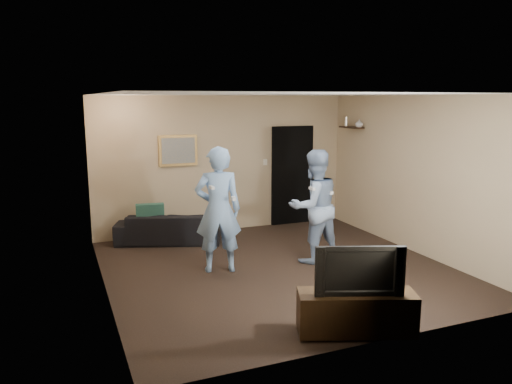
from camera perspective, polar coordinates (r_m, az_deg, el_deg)
name	(u,v)px	position (r m, az deg, el deg)	size (l,w,h in m)	color
ground	(278,269)	(7.66, 2.49, -8.75)	(5.00, 5.00, 0.00)	black
ceiling	(279,94)	(7.23, 2.65, 11.09)	(5.00, 5.00, 0.04)	silver
wall_back	(224,164)	(9.63, -3.66, 3.21)	(5.00, 0.04, 2.60)	tan
wall_front	(381,223)	(5.22, 14.13, -3.45)	(5.00, 0.04, 2.60)	tan
wall_left	(101,197)	(6.70, -17.26, -0.52)	(0.04, 5.00, 2.60)	tan
wall_right	(416,175)	(8.67, 17.77, 1.89)	(0.04, 5.00, 2.60)	tan
sofa	(169,227)	(9.10, -9.95, -4.00)	(1.84, 0.72, 0.54)	black
throw_pillow	(150,217)	(8.99, -11.99, -2.86)	(0.49, 0.15, 0.49)	#17453C
painting_frame	(178,150)	(9.33, -8.90, 4.71)	(0.72, 0.05, 0.57)	olive
painting_canvas	(178,151)	(9.31, -8.86, 4.70)	(0.62, 0.01, 0.47)	slate
doorway	(292,175)	(10.20, 4.16, 1.91)	(0.90, 0.06, 2.00)	black
light_switch	(265,162)	(9.91, 1.06, 3.43)	(0.08, 0.02, 0.12)	silver
wall_shelf	(351,127)	(9.98, 10.85, 7.27)	(0.20, 0.60, 0.03)	black
shelf_vase	(359,123)	(9.76, 11.71, 7.70)	(0.14, 0.14, 0.15)	silver
shelf_figurine	(346,121)	(10.13, 10.28, 7.94)	(0.06, 0.06, 0.18)	white
tv_console	(356,312)	(5.69, 11.39, -13.33)	(1.27, 0.41, 0.45)	black
television	(358,268)	(5.51, 11.58, -8.55)	(0.95, 0.13, 0.55)	black
wii_player_left	(218,210)	(7.34, -4.35, -2.03)	(0.76, 0.59, 1.87)	#7FA8DC
wii_player_right	(314,206)	(7.83, 6.63, -1.63)	(0.92, 0.75, 1.78)	#8199BC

